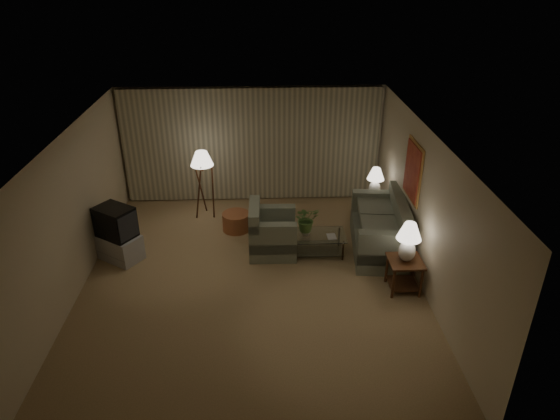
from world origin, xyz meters
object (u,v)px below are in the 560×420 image
object	(u,v)px
table_lamp_near	(409,239)
table_lamp_far	(375,179)
side_table_near	(404,269)
floor_lamp	(203,183)
sofa	(379,230)
crt_tv	(115,222)
side_table_far	(373,203)
coffee_table	(313,241)
ottoman	(236,222)
tv_cabinet	(119,247)
armchair	(273,233)
vase	(306,231)

from	to	relation	value
table_lamp_near	table_lamp_far	world-z (taller)	table_lamp_near
side_table_near	floor_lamp	bearing A→B (deg)	141.46
sofa	crt_tv	world-z (taller)	crt_tv
side_table_near	side_table_far	size ratio (longest dim) A/B	1.00
coffee_table	ottoman	xyz separation A→B (m)	(-1.55, 1.02, -0.08)
coffee_table	tv_cabinet	xyz separation A→B (m)	(-3.75, -0.02, -0.03)
side_table_near	table_lamp_near	size ratio (longest dim) A/B	0.83
ottoman	side_table_far	bearing A→B (deg)	6.31
table_lamp_near	sofa	bearing A→B (deg)	96.34
table_lamp_far	ottoman	distance (m)	3.12
side_table_far	tv_cabinet	world-z (taller)	side_table_far
armchair	table_lamp_near	xyz separation A→B (m)	(2.24, -1.37, 0.63)
side_table_near	sofa	bearing A→B (deg)	96.34
floor_lamp	ottoman	bearing A→B (deg)	-43.95
sofa	table_lamp_far	bearing A→B (deg)	179.32
ottoman	vase	size ratio (longest dim) A/B	3.53
armchair	floor_lamp	size ratio (longest dim) A/B	0.65
side_table_far	coffee_table	bearing A→B (deg)	-137.01
tv_cabinet	floor_lamp	bearing A→B (deg)	83.38
sofa	side_table_near	xyz separation A→B (m)	(0.15, -1.35, -0.01)
side_table_near	table_lamp_near	distance (m)	0.61
armchair	crt_tv	size ratio (longest dim) A/B	1.17
coffee_table	ottoman	distance (m)	1.86
table_lamp_near	ottoman	xyz separation A→B (m)	(-3.00, 2.27, -0.83)
side_table_far	table_lamp_near	size ratio (longest dim) A/B	0.83
armchair	table_lamp_far	xyz separation A→B (m)	(2.24, 1.23, 0.58)
coffee_table	floor_lamp	distance (m)	2.89
side_table_far	table_lamp_far	world-z (taller)	table_lamp_far
sofa	ottoman	bearing A→B (deg)	-101.72
side_table_near	crt_tv	world-z (taller)	crt_tv
armchair	table_lamp_far	bearing A→B (deg)	-59.86
side_table_far	table_lamp_far	xyz separation A→B (m)	(-0.00, 0.00, 0.58)
floor_lamp	vase	bearing A→B (deg)	-38.92
table_lamp_far	floor_lamp	size ratio (longest dim) A/B	0.42
side_table_far	crt_tv	world-z (taller)	crt_tv
armchair	floor_lamp	world-z (taller)	floor_lamp
table_lamp_near	coffee_table	xyz separation A→B (m)	(-1.45, 1.25, -0.75)
tv_cabinet	ottoman	size ratio (longest dim) A/B	1.68
tv_cabinet	vase	distance (m)	3.61
armchair	crt_tv	bearing A→B (deg)	93.88
side_table_near	side_table_far	distance (m)	2.60
side_table_far	armchair	bearing A→B (deg)	-151.14
side_table_near	floor_lamp	world-z (taller)	floor_lamp
floor_lamp	ottoman	xyz separation A→B (m)	(0.72, -0.69, -0.61)
sofa	tv_cabinet	distance (m)	5.05
armchair	vase	world-z (taller)	armchair
table_lamp_near	crt_tv	xyz separation A→B (m)	(-5.20, 1.23, -0.23)
sofa	coffee_table	xyz separation A→B (m)	(-1.30, -0.10, -0.15)
crt_tv	vase	xyz separation A→B (m)	(3.60, 0.02, -0.30)
side_table_far	table_lamp_near	world-z (taller)	table_lamp_near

